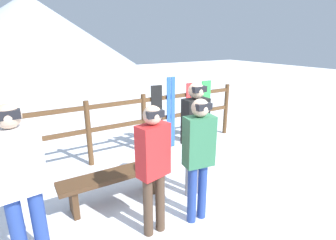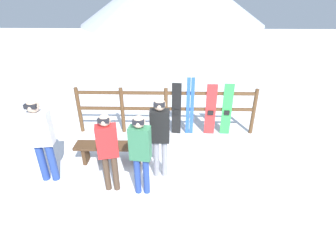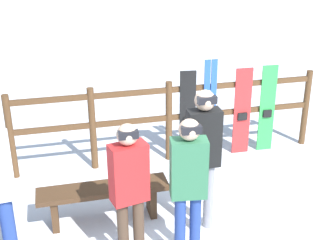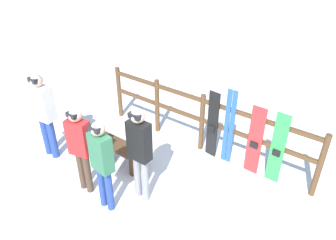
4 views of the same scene
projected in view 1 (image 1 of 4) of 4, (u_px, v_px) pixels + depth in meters
ground_plane at (200, 195)px, 4.07m from camera, size 40.00×40.00×0.00m
mountain_backdrop at (31, 31)px, 22.68m from camera, size 18.00×18.00×6.00m
fence at (144, 119)px, 5.41m from camera, size 4.67×0.10×1.26m
bench at (115, 180)px, 3.81m from camera, size 1.58×0.36×0.47m
person_white at (19, 178)px, 2.55m from camera, size 0.48×0.30×1.77m
person_black at (195, 131)px, 3.80m from camera, size 0.37×0.23×1.75m
person_plaid_green at (199, 152)px, 3.25m from camera, size 0.40×0.25×1.66m
person_red at (153, 162)px, 3.02m from camera, size 0.41×0.28×1.64m
snowboard_black_stripe at (157, 119)px, 5.50m from camera, size 0.24×0.08×1.42m
ski_pair_blue at (171, 113)px, 5.66m from camera, size 0.20×0.02×1.57m
snowboard_red at (191, 114)px, 5.94m from camera, size 0.27×0.06×1.40m
snowboard_green at (205, 111)px, 6.15m from camera, size 0.25×0.06×1.41m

